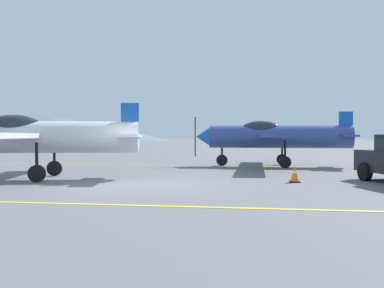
# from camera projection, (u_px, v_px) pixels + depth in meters

# --- Properties ---
(ground_plane) EXTENTS (400.00, 400.00, 0.00)m
(ground_plane) POSITION_uv_depth(u_px,v_px,m) (136.00, 185.00, 13.33)
(ground_plane) COLOR slate
(apron_line_near) EXTENTS (80.00, 0.16, 0.01)m
(apron_line_near) POSITION_uv_depth(u_px,v_px,m) (90.00, 204.00, 9.58)
(apron_line_near) COLOR yellow
(apron_line_near) RESTS_ON ground_plane
(apron_line_far) EXTENTS (80.00, 0.16, 0.01)m
(apron_line_far) POSITION_uv_depth(u_px,v_px,m) (182.00, 166.00, 22.04)
(apron_line_far) COLOR yellow
(apron_line_far) RESTS_ON ground_plane
(airplane_near) EXTENTS (8.16, 9.30, 2.79)m
(airplane_near) POSITION_uv_depth(u_px,v_px,m) (31.00, 136.00, 15.27)
(airplane_near) COLOR silver
(airplane_near) RESTS_ON ground_plane
(airplane_mid) EXTENTS (8.03, 9.27, 2.79)m
(airplane_mid) POSITION_uv_depth(u_px,v_px,m) (273.00, 136.00, 21.50)
(airplane_mid) COLOR #33478C
(airplane_mid) RESTS_ON ground_plane
(traffic_cone_side) EXTENTS (0.36, 0.36, 0.59)m
(traffic_cone_side) POSITION_uv_depth(u_px,v_px,m) (295.00, 174.00, 14.15)
(traffic_cone_side) COLOR black
(traffic_cone_side) RESTS_ON ground_plane
(hill_left) EXTENTS (80.02, 80.02, 8.36)m
(hill_left) POSITION_uv_depth(u_px,v_px,m) (54.00, 128.00, 144.26)
(hill_left) COLOR slate
(hill_left) RESTS_ON ground_plane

